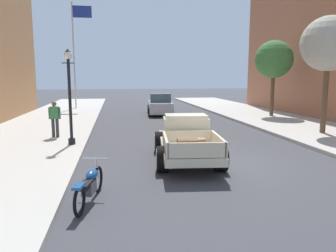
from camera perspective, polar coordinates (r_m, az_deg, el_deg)
name	(u,v)px	position (r m, az deg, el deg)	size (l,w,h in m)	color
ground_plane	(213,162)	(11.19, 7.93, -6.38)	(140.00, 140.00, 0.00)	#3D3D42
hotrod_truck_cream	(186,138)	(11.44, 3.15, -2.10)	(2.50, 5.05, 1.58)	beige
motorcycle_parked	(89,185)	(7.73, -13.72, -10.04)	(0.71, 2.09, 0.93)	black
car_background_silver	(160,105)	(25.05, -1.43, 3.79)	(2.11, 4.42, 1.65)	#B7B7BC
pedestrian_sidewalk_left	(55,117)	(15.56, -19.41, 1.51)	(0.53, 0.22, 1.65)	#333338
street_lamp_near	(69,90)	(13.62, -17.03, 6.17)	(0.50, 0.32, 3.85)	black
flagpole	(76,44)	(30.19, -15.97, 13.80)	(1.74, 0.16, 9.16)	#B2B2B7
street_tree_nearest	(329,44)	(17.67, 26.55, 12.81)	(2.62, 2.62, 5.63)	brown
street_tree_second	(274,60)	(24.30, 18.22, 11.09)	(2.63, 2.63, 5.30)	brown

